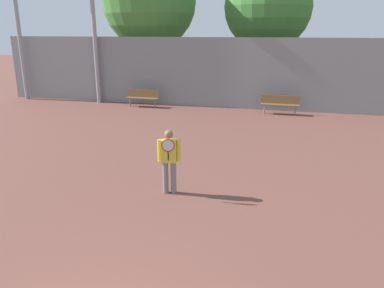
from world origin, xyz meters
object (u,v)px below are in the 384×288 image
(tennis_player, at_px, (169,158))
(tree_green_tall, at_px, (149,2))
(bench_courtside_far, at_px, (280,103))
(tree_green_broad, at_px, (268,7))
(bench_courtside_near, at_px, (143,96))
(light_pole_center_back, at_px, (16,5))

(tennis_player, distance_m, tree_green_tall, 15.38)
(bench_courtside_far, bearing_deg, tennis_player, -102.74)
(bench_courtside_far, height_order, tree_green_tall, tree_green_tall)
(tree_green_broad, bearing_deg, tree_green_tall, -166.60)
(bench_courtside_far, xyz_separation_m, tree_green_broad, (-1.19, 5.17, 4.58))
(bench_courtside_near, relative_size, tree_green_broad, 0.23)
(tennis_player, bearing_deg, bench_courtside_near, 101.28)
(tree_green_tall, bearing_deg, bench_courtside_near, -76.74)
(light_pole_center_back, xyz_separation_m, tree_green_tall, (6.62, 3.11, 0.29))
(bench_courtside_near, xyz_separation_m, bench_courtside_far, (7.02, 0.00, 0.00))
(bench_courtside_far, bearing_deg, bench_courtside_near, -180.00)
(bench_courtside_far, height_order, tree_green_broad, tree_green_broad)
(tennis_player, distance_m, bench_courtside_near, 11.09)
(tennis_player, xyz_separation_m, bench_courtside_far, (2.26, 10.01, -0.35))
(light_pole_center_back, distance_m, tree_green_broad, 14.10)
(bench_courtside_near, relative_size, light_pole_center_back, 0.20)
(bench_courtside_far, bearing_deg, tree_green_tall, 155.53)
(bench_courtside_near, height_order, light_pole_center_back, light_pole_center_back)
(bench_courtside_near, xyz_separation_m, tree_green_tall, (-0.84, 3.58, 4.89))
(bench_courtside_near, bearing_deg, bench_courtside_far, 0.00)
(bench_courtside_far, relative_size, tree_green_tall, 0.22)
(tree_green_tall, bearing_deg, tennis_player, -67.61)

